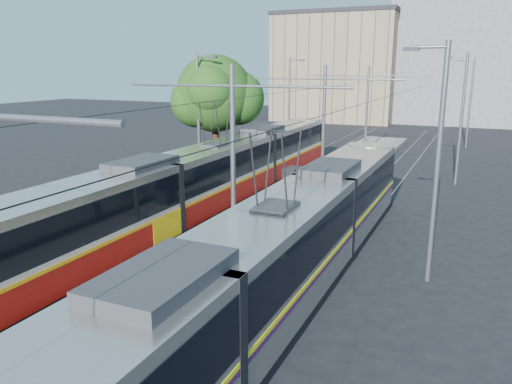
% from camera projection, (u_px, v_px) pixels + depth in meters
% --- Properties ---
extents(ground, '(160.00, 160.00, 0.00)m').
position_uv_depth(ground, '(98.00, 346.00, 13.21)').
color(ground, black).
rests_on(ground, ground).
extents(platform, '(4.00, 50.00, 0.30)m').
position_uv_depth(platform, '(306.00, 195.00, 28.19)').
color(platform, gray).
rests_on(platform, ground).
extents(tactile_strip_left, '(0.70, 50.00, 0.01)m').
position_uv_depth(tactile_strip_left, '(282.00, 190.00, 28.73)').
color(tactile_strip_left, gray).
rests_on(tactile_strip_left, platform).
extents(tactile_strip_right, '(0.70, 50.00, 0.01)m').
position_uv_depth(tactile_strip_right, '(331.00, 195.00, 27.57)').
color(tactile_strip_right, gray).
rests_on(tactile_strip_right, platform).
extents(rails, '(8.71, 70.00, 0.03)m').
position_uv_depth(rails, '(306.00, 197.00, 28.22)').
color(rails, gray).
rests_on(rails, ground).
extents(tram_left, '(2.43, 30.53, 5.50)m').
position_uv_depth(tram_left, '(216.00, 176.00, 25.80)').
color(tram_left, black).
rests_on(tram_left, ground).
extents(tram_right, '(2.43, 27.65, 5.50)m').
position_uv_depth(tram_right, '(275.00, 256.00, 14.48)').
color(tram_right, black).
rests_on(tram_right, ground).
extents(catenary, '(9.20, 70.00, 7.00)m').
position_uv_depth(catenary, '(289.00, 123.00, 24.61)').
color(catenary, slate).
rests_on(catenary, platform).
extents(street_lamps, '(15.18, 38.22, 8.00)m').
position_uv_depth(street_lamps, '(329.00, 117.00, 30.73)').
color(street_lamps, slate).
rests_on(street_lamps, ground).
extents(shelter, '(0.76, 1.16, 2.46)m').
position_uv_depth(shelter, '(293.00, 193.00, 22.85)').
color(shelter, black).
rests_on(shelter, platform).
extents(tree, '(5.50, 5.09, 7.99)m').
position_uv_depth(tree, '(221.00, 95.00, 32.51)').
color(tree, '#382314').
rests_on(tree, ground).
extents(building_left, '(16.32, 12.24, 14.25)m').
position_uv_depth(building_left, '(340.00, 67.00, 68.46)').
color(building_left, gray).
rests_on(building_left, ground).
extents(building_centre, '(18.36, 14.28, 16.66)m').
position_uv_depth(building_centre, '(467.00, 58.00, 65.28)').
color(building_centre, gray).
rests_on(building_centre, ground).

